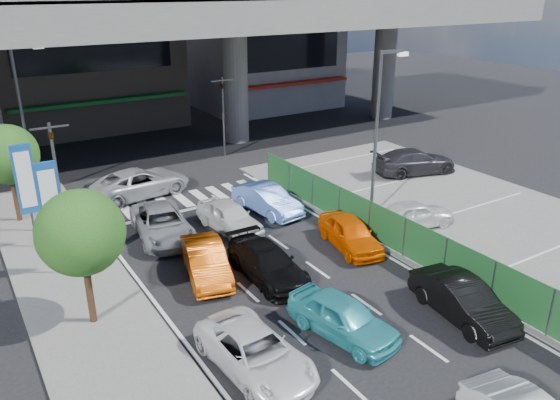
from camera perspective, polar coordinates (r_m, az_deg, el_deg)
ground at (r=19.32m, az=5.31°, el=-12.17°), size 120.00×120.00×0.00m
parking_lot at (r=27.70m, az=21.19°, el=-2.60°), size 12.00×28.00×0.06m
sidewalk_left at (r=19.95m, az=-18.86°, el=-11.98°), size 4.00×30.00×0.12m
fence_run at (r=22.68m, az=14.62°, el=-4.76°), size 0.16×22.00×1.80m
expressway at (r=36.05m, az=-16.83°, el=17.69°), size 64.00×14.00×10.75m
building_center at (r=46.75m, az=-20.60°, el=16.41°), size 14.00×10.90×15.00m
building_east at (r=51.79m, az=-1.95°, el=16.43°), size 12.00×10.90×12.00m
traffic_light_left at (r=25.79m, az=-22.61°, el=4.72°), size 1.60×1.24×5.20m
traffic_light_right at (r=35.83m, az=-6.02°, el=10.64°), size 1.60×1.24×5.20m
street_lamp_right at (r=25.98m, az=10.38°, el=8.07°), size 1.65×0.22×8.00m
street_lamp_left at (r=31.38m, az=-25.14°, el=8.71°), size 1.65×0.22×8.00m
signboard_near at (r=22.14m, az=-22.85°, el=-0.36°), size 0.80×0.14×4.70m
signboard_far at (r=24.91m, az=-25.02°, el=1.66°), size 0.80×0.14×4.70m
tree_near at (r=18.39m, az=-20.10°, el=-3.27°), size 2.80×2.80×4.80m
tree_far at (r=28.15m, az=-26.59°, el=4.24°), size 2.80×2.80×4.80m
sedan_white_mid_left at (r=16.71m, az=-2.62°, el=-15.58°), size 2.37×4.59×1.24m
taxi_teal_mid at (r=18.18m, az=6.57°, el=-12.05°), size 2.38×4.23×1.36m
hatch_black_mid_right at (r=19.89m, az=18.51°, el=-9.90°), size 2.04×4.35×1.38m
taxi_orange_left at (r=21.56m, az=-7.76°, el=-6.33°), size 2.40×4.34×1.35m
sedan_black_mid at (r=21.29m, az=-1.33°, el=-6.59°), size 1.89×4.49×1.29m
taxi_orange_right at (r=23.84m, az=7.35°, el=-3.45°), size 2.36×4.21×1.35m
wagon_silver_front_left at (r=25.14m, az=-12.22°, el=-2.43°), size 2.87×5.07×1.34m
sedan_white_front_mid at (r=25.39m, az=-5.31°, el=-1.73°), size 1.98×4.14×1.36m
kei_truck_front_right at (r=27.24m, az=-1.36°, el=0.05°), size 2.04×4.35×1.38m
crossing_wagon_silver at (r=30.34m, az=-14.47°, el=1.77°), size 5.72×3.26×1.51m
parked_sedan_white at (r=26.25m, az=13.84°, el=-1.43°), size 4.03×2.28×1.29m
parked_sedan_dgrey at (r=33.75m, az=13.86°, el=3.94°), size 5.48×3.23×1.49m
traffic_cone at (r=25.91m, az=11.01°, el=-2.17°), size 0.39×0.39×0.73m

